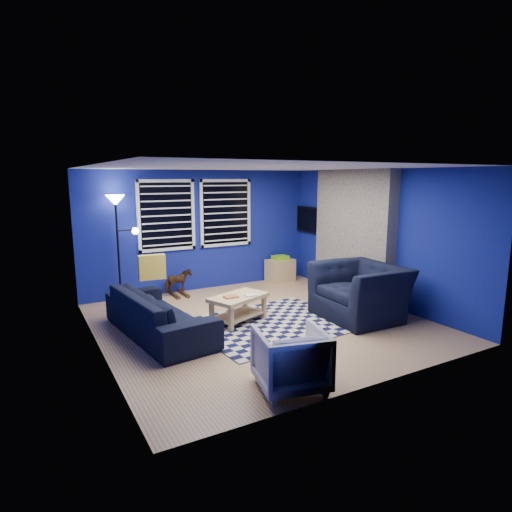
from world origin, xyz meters
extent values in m
plane|color=tan|center=(0.00, 0.00, 0.00)|extent=(5.00, 5.00, 0.00)
plane|color=white|center=(0.00, 0.00, 2.50)|extent=(5.00, 5.00, 0.00)
plane|color=navy|center=(0.00, 2.50, 1.25)|extent=(5.00, 0.00, 5.00)
plane|color=navy|center=(-2.50, 0.00, 1.25)|extent=(0.00, 5.00, 5.00)
plane|color=navy|center=(2.50, 0.00, 1.25)|extent=(0.00, 5.00, 5.00)
cube|color=gray|center=(2.37, 0.50, 1.25)|extent=(0.26, 2.00, 2.50)
cube|color=black|center=(2.23, 0.50, 0.35)|extent=(0.04, 0.70, 0.60)
cube|color=gray|center=(2.10, 0.50, 0.04)|extent=(0.50, 1.20, 0.08)
cube|color=black|center=(-0.75, 2.48, 1.60)|extent=(1.05, 0.02, 1.30)
cube|color=white|center=(-0.75, 2.47, 2.28)|extent=(1.17, 0.05, 0.06)
cube|color=white|center=(-0.75, 2.47, 0.92)|extent=(1.17, 0.05, 0.06)
cube|color=black|center=(0.55, 2.48, 1.60)|extent=(1.05, 0.02, 1.30)
cube|color=white|center=(0.55, 2.47, 2.28)|extent=(1.17, 0.05, 0.06)
cube|color=white|center=(0.55, 2.47, 0.92)|extent=(1.17, 0.05, 0.06)
cube|color=black|center=(2.45, 2.00, 1.40)|extent=(0.06, 1.00, 0.58)
cube|color=black|center=(2.42, 2.00, 1.40)|extent=(0.01, 0.92, 0.50)
cube|color=black|center=(0.11, -0.17, 0.01)|extent=(2.66, 2.20, 0.02)
imported|color=black|center=(-1.61, 0.27, 0.33)|extent=(2.38, 1.16, 0.67)
imported|color=black|center=(1.58, -0.60, 0.45)|extent=(1.44, 1.27, 0.91)
imported|color=gray|center=(-0.82, -2.09, 0.35)|extent=(0.91, 0.93, 0.70)
imported|color=#452C16|center=(-0.64, 2.23, 0.30)|extent=(0.34, 0.57, 0.45)
cube|color=#DEBF7C|center=(-0.32, 0.18, 0.42)|extent=(1.09, 0.85, 0.06)
cube|color=#DEBF7C|center=(-0.32, 0.18, 0.13)|extent=(0.98, 0.74, 0.03)
cube|color=#BF5D36|center=(-0.48, 0.13, 0.47)|extent=(0.26, 0.23, 0.03)
cube|color=silver|center=(-0.16, 0.05, 0.47)|extent=(0.21, 0.19, 0.03)
cube|color=#DEBF7C|center=(-0.72, -0.03, 0.20)|extent=(0.08, 0.08, 0.38)
cube|color=#DEBF7C|center=(0.08, -0.03, 0.20)|extent=(0.08, 0.08, 0.38)
cube|color=#DEBF7C|center=(-0.72, 0.39, 0.20)|extent=(0.08, 0.08, 0.38)
cube|color=#DEBF7C|center=(0.08, 0.39, 0.20)|extent=(0.08, 0.08, 0.38)
cube|color=#DEBF7C|center=(1.80, 2.25, 0.25)|extent=(0.64, 0.46, 0.50)
cube|color=black|center=(1.80, 2.25, 0.25)|extent=(0.56, 0.41, 0.40)
cube|color=#7CC817|center=(1.80, 2.25, 0.55)|extent=(0.36, 0.29, 0.09)
cylinder|color=black|center=(-1.76, 2.25, 0.02)|extent=(0.26, 0.26, 0.03)
cylinder|color=black|center=(-1.76, 2.25, 0.96)|extent=(0.04, 0.04, 1.89)
cone|color=white|center=(-1.76, 2.25, 1.94)|extent=(0.34, 0.34, 0.19)
sphere|color=white|center=(-1.44, 2.20, 1.36)|extent=(0.13, 0.13, 0.13)
cube|color=yellow|center=(-1.46, 1.09, 0.88)|extent=(0.45, 0.17, 0.41)
camera|label=1|loc=(-3.34, -5.82, 2.35)|focal=30.00mm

